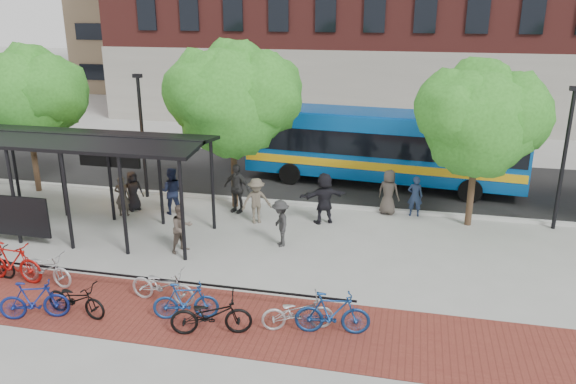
% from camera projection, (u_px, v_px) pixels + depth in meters
% --- Properties ---
extents(ground, '(160.00, 160.00, 0.00)m').
position_uv_depth(ground, '(290.00, 245.00, 18.95)').
color(ground, '#9E9E99').
rests_on(ground, ground).
extents(asphalt_street, '(160.00, 8.00, 0.01)m').
position_uv_depth(asphalt_street, '(327.00, 178.00, 26.35)').
color(asphalt_street, black).
rests_on(asphalt_street, ground).
extents(curb, '(160.00, 0.25, 0.12)m').
position_uv_depth(curb, '(312.00, 204.00, 22.63)').
color(curb, '#B7B7B2').
rests_on(curb, ground).
extents(brick_strip, '(24.00, 3.00, 0.01)m').
position_uv_depth(brick_strip, '(174.00, 313.00, 14.75)').
color(brick_strip, maroon).
rests_on(brick_strip, ground).
extents(bike_rack_rail, '(12.00, 0.05, 0.95)m').
position_uv_depth(bike_rack_rail, '(144.00, 292.00, 15.86)').
color(bike_rack_rail, black).
rests_on(bike_rack_rail, ground).
extents(bus_shelter, '(10.60, 3.07, 3.60)m').
position_uv_depth(bus_shelter, '(56.00, 149.00, 19.28)').
color(bus_shelter, black).
rests_on(bus_shelter, ground).
extents(tree_a, '(4.90, 4.00, 6.18)m').
position_uv_depth(tree_a, '(27.00, 93.00, 23.22)').
color(tree_a, '#382619').
rests_on(tree_a, ground).
extents(tree_b, '(5.15, 4.20, 6.47)m').
position_uv_depth(tree_b, '(235.00, 95.00, 21.25)').
color(tree_b, '#382619').
rests_on(tree_b, ground).
extents(tree_c, '(4.66, 3.80, 5.92)m').
position_uv_depth(tree_c, '(482.00, 116.00, 19.48)').
color(tree_c, '#382619').
rests_on(tree_c, ground).
extents(lamp_post_left, '(0.35, 0.20, 5.12)m').
position_uv_depth(lamp_post_left, '(142.00, 133.00, 22.89)').
color(lamp_post_left, black).
rests_on(lamp_post_left, ground).
extents(lamp_post_right, '(0.35, 0.20, 5.12)m').
position_uv_depth(lamp_post_right, '(565.00, 155.00, 19.51)').
color(lamp_post_right, black).
rests_on(lamp_post_right, ground).
extents(bus, '(12.34, 3.84, 3.28)m').
position_uv_depth(bus, '(383.00, 143.00, 24.83)').
color(bus, '#084C9B').
rests_on(bus, ground).
extents(bike_1, '(2.05, 0.70, 1.21)m').
position_uv_depth(bike_1, '(12.00, 262.00, 16.31)').
color(bike_1, '#9C120E').
rests_on(bike_1, ground).
extents(bike_2, '(1.98, 0.96, 1.00)m').
position_uv_depth(bike_2, '(45.00, 268.00, 16.17)').
color(bike_2, '#B4B4B6').
rests_on(bike_2, ground).
extents(bike_3, '(1.82, 1.06, 1.06)m').
position_uv_depth(bike_3, '(34.00, 300.00, 14.35)').
color(bike_3, navy).
rests_on(bike_3, ground).
extents(bike_4, '(1.87, 0.88, 0.94)m').
position_uv_depth(bike_4, '(76.00, 299.00, 14.53)').
color(bike_4, black).
rests_on(bike_4, ground).
extents(bike_6, '(1.97, 0.87, 1.00)m').
position_uv_depth(bike_6, '(163.00, 285.00, 15.17)').
color(bike_6, '#ACACAE').
rests_on(bike_6, ground).
extents(bike_7, '(1.76, 0.92, 1.02)m').
position_uv_depth(bike_7, '(186.00, 301.00, 14.35)').
color(bike_7, navy).
rests_on(bike_7, ground).
extents(bike_8, '(2.12, 1.22, 1.05)m').
position_uv_depth(bike_8, '(211.00, 315.00, 13.69)').
color(bike_8, black).
rests_on(bike_8, ground).
extents(bike_10, '(1.91, 1.16, 0.95)m').
position_uv_depth(bike_10, '(297.00, 312.00, 13.90)').
color(bike_10, '#9F9FA1').
rests_on(bike_10, ground).
extents(bike_11, '(1.91, 0.79, 1.12)m').
position_uv_depth(bike_11, '(333.00, 313.00, 13.69)').
color(bike_11, navy).
rests_on(bike_11, ground).
extents(pedestrian_0, '(0.89, 0.92, 1.59)m').
position_uv_depth(pedestrian_0, '(133.00, 191.00, 21.98)').
color(pedestrian_0, black).
rests_on(pedestrian_0, ground).
extents(pedestrian_1, '(0.64, 0.50, 1.56)m').
position_uv_depth(pedestrian_1, '(122.00, 196.00, 21.38)').
color(pedestrian_1, '#413B34').
rests_on(pedestrian_1, ground).
extents(pedestrian_2, '(1.03, 0.88, 1.83)m').
position_uv_depth(pedestrian_2, '(172.00, 191.00, 21.56)').
color(pedestrian_2, '#1C2341').
rests_on(pedestrian_2, ground).
extents(pedestrian_3, '(1.28, 1.10, 1.72)m').
position_uv_depth(pedestrian_3, '(256.00, 201.00, 20.64)').
color(pedestrian_3, brown).
rests_on(pedestrian_3, ground).
extents(pedestrian_4, '(1.22, 0.79, 1.93)m').
position_uv_depth(pedestrian_4, '(237.00, 188.00, 21.74)').
color(pedestrian_4, '#2B2B2B').
rests_on(pedestrian_4, ground).
extents(pedestrian_5, '(1.84, 1.34, 1.93)m').
position_uv_depth(pedestrian_5, '(324.00, 198.00, 20.62)').
color(pedestrian_5, black).
rests_on(pedestrian_5, ground).
extents(pedestrian_6, '(1.00, 0.82, 1.76)m').
position_uv_depth(pedestrian_6, '(389.00, 192.00, 21.54)').
color(pedestrian_6, '#48403A').
rests_on(pedestrian_6, ground).
extents(pedestrian_7, '(0.58, 0.38, 1.58)m').
position_uv_depth(pedestrian_7, '(415.00, 196.00, 21.36)').
color(pedestrian_7, '#202E4C').
rests_on(pedestrian_7, ground).
extents(pedestrian_8, '(0.93, 0.99, 1.62)m').
position_uv_depth(pedestrian_8, '(182.00, 228.00, 18.23)').
color(pedestrian_8, brown).
rests_on(pedestrian_8, ground).
extents(pedestrian_9, '(0.98, 1.19, 1.60)m').
position_uv_depth(pedestrian_9, '(280.00, 223.00, 18.68)').
color(pedestrian_9, '#292929').
rests_on(pedestrian_9, ground).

